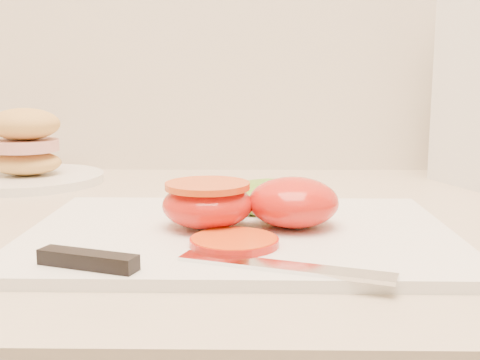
{
  "coord_description": "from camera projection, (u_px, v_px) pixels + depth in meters",
  "views": [
    {
      "loc": [
        -0.15,
        1.03,
        1.08
      ],
      "look_at": [
        -0.16,
        1.59,
        0.99
      ],
      "focal_mm": 45.0,
      "sensor_mm": 36.0,
      "label": 1
    }
  ],
  "objects": [
    {
      "name": "tomato_half_dome",
      "position": [
        293.0,
        202.0,
        0.57
      ],
      "size": [
        0.09,
        0.09,
        0.05
      ],
      "primitive_type": "ellipsoid",
      "color": "red",
      "rests_on": "cutting_board"
    },
    {
      "name": "cutting_board",
      "position": [
        240.0,
        234.0,
        0.57
      ],
      "size": [
        0.4,
        0.29,
        0.01
      ],
      "primitive_type": "cube",
      "rotation": [
        0.0,
        0.0,
        -0.01
      ],
      "color": "white",
      "rests_on": "counter"
    },
    {
      "name": "lettuce_leaf_0",
      "position": [
        272.0,
        197.0,
        0.65
      ],
      "size": [
        0.14,
        0.13,
        0.03
      ],
      "primitive_type": "ellipsoid",
      "rotation": [
        0.0,
        0.0,
        0.53
      ],
      "color": "#6DA52B",
      "rests_on": "cutting_board"
    },
    {
      "name": "knife",
      "position": [
        164.0,
        262.0,
        0.45
      ],
      "size": [
        0.27,
        0.08,
        0.01
      ],
      "rotation": [
        0.0,
        0.0,
        -0.34
      ],
      "color": "silver",
      "rests_on": "cutting_board"
    },
    {
      "name": "sandwich_plate",
      "position": [
        26.0,
        157.0,
        0.86
      ],
      "size": [
        0.21,
        0.21,
        0.11
      ],
      "rotation": [
        0.0,
        0.0,
        -0.31
      ],
      "color": "white",
      "rests_on": "counter"
    },
    {
      "name": "tomato_half_cut",
      "position": [
        208.0,
        203.0,
        0.57
      ],
      "size": [
        0.09,
        0.09,
        0.04
      ],
      "color": "red",
      "rests_on": "cutting_board"
    },
    {
      "name": "tomato_slice_0",
      "position": [
        234.0,
        242.0,
        0.51
      ],
      "size": [
        0.07,
        0.07,
        0.01
      ],
      "primitive_type": "cylinder",
      "color": "#D65C25",
      "rests_on": "cutting_board"
    }
  ]
}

